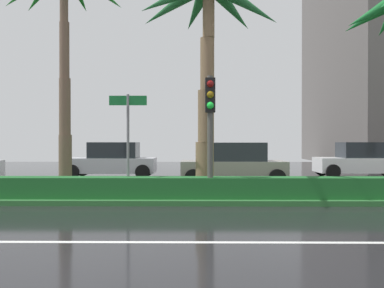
% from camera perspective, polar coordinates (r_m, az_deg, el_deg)
% --- Properties ---
extents(ground_plane, '(90.00, 42.00, 0.10)m').
position_cam_1_polar(ground_plane, '(14.53, -5.95, -6.84)').
color(ground_plane, black).
extents(near_lane_divider_stripe, '(81.00, 0.14, 0.01)m').
position_cam_1_polar(near_lane_divider_stripe, '(7.71, -12.02, -13.00)').
color(near_lane_divider_stripe, white).
rests_on(near_lane_divider_stripe, ground_plane).
extents(median_strip, '(85.50, 4.00, 0.15)m').
position_cam_1_polar(median_strip, '(13.53, -6.44, -6.85)').
color(median_strip, '#2D6B33').
rests_on(median_strip, ground_plane).
extents(median_hedge, '(76.50, 0.70, 0.60)m').
position_cam_1_polar(median_hedge, '(12.10, -7.25, -5.93)').
color(median_hedge, '#1E6028').
rests_on(median_hedge, median_strip).
extents(palm_tree_centre, '(4.51, 4.73, 6.96)m').
position_cam_1_polar(palm_tree_centre, '(13.32, 2.24, 16.87)').
color(palm_tree_centre, '#7E6246').
rests_on(palm_tree_centre, median_strip).
extents(traffic_signal_median_right, '(0.28, 0.43, 3.48)m').
position_cam_1_polar(traffic_signal_median_right, '(11.77, 2.51, 4.12)').
color(traffic_signal_median_right, '#4C4C47').
rests_on(traffic_signal_median_right, median_strip).
extents(street_name_sign, '(1.10, 0.08, 3.00)m').
position_cam_1_polar(street_name_sign, '(12.29, -8.76, 1.77)').
color(street_name_sign, slate).
rests_on(street_name_sign, median_strip).
extents(car_in_traffic_second, '(4.30, 2.02, 1.72)m').
position_cam_1_polar(car_in_traffic_second, '(20.66, -10.88, -2.24)').
color(car_in_traffic_second, silver).
rests_on(car_in_traffic_second, ground_plane).
extents(car_in_traffic_third, '(4.30, 2.02, 1.72)m').
position_cam_1_polar(car_in_traffic_third, '(17.35, 5.80, -2.75)').
color(car_in_traffic_third, gray).
rests_on(car_in_traffic_third, ground_plane).
extents(car_in_traffic_fourth, '(4.30, 2.02, 1.72)m').
position_cam_1_polar(car_in_traffic_fourth, '(22.15, 22.21, -2.09)').
color(car_in_traffic_fourth, white).
rests_on(car_in_traffic_fourth, ground_plane).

